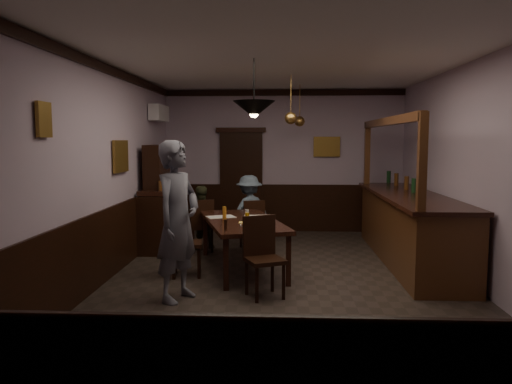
# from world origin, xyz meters

# --- Properties ---
(room) EXTENTS (5.01, 8.01, 3.01)m
(room) POSITION_xyz_m (0.00, 0.00, 1.50)
(room) COLOR #2D2621
(room) RESTS_ON ground
(dining_table) EXTENTS (1.57, 2.39, 0.75)m
(dining_table) POSITION_xyz_m (-0.64, 0.80, 0.69)
(dining_table) COLOR black
(dining_table) RESTS_ON ground
(chair_far_left) EXTENTS (0.49, 0.49, 0.92)m
(chair_far_left) POSITION_xyz_m (-1.42, 1.90, 0.51)
(chair_far_left) COLOR black
(chair_far_left) RESTS_ON ground
(chair_far_right) EXTENTS (0.49, 0.49, 0.89)m
(chair_far_right) POSITION_xyz_m (-0.55, 2.15, 0.49)
(chair_far_right) COLOR black
(chair_far_right) RESTS_ON ground
(chair_near) EXTENTS (0.57, 0.57, 1.00)m
(chair_near) POSITION_xyz_m (-0.28, -0.47, 0.55)
(chair_near) COLOR black
(chair_near) RESTS_ON ground
(chair_side) EXTENTS (0.49, 0.49, 1.00)m
(chair_side) POSITION_xyz_m (-1.48, 0.36, 0.55)
(chair_side) COLOR black
(chair_side) RESTS_ON ground
(person_standing) EXTENTS (0.71, 0.84, 1.94)m
(person_standing) POSITION_xyz_m (-1.30, -0.70, 0.97)
(person_standing) COLOR slate
(person_standing) RESTS_ON ground
(person_seated_left) EXTENTS (0.69, 0.66, 1.13)m
(person_seated_left) POSITION_xyz_m (-1.50, 2.16, 0.57)
(person_seated_left) COLOR #3F4127
(person_seated_left) RESTS_ON ground
(person_seated_right) EXTENTS (0.97, 0.87, 1.31)m
(person_seated_right) POSITION_xyz_m (-0.63, 2.41, 0.65)
(person_seated_right) COLOR slate
(person_seated_right) RESTS_ON ground
(newspaper_left) EXTENTS (0.51, 0.45, 0.01)m
(newspaper_left) POSITION_xyz_m (-0.99, 1.05, 0.75)
(newspaper_left) COLOR silver
(newspaper_left) RESTS_ON dining_table
(newspaper_right) EXTENTS (0.47, 0.37, 0.01)m
(newspaper_right) POSITION_xyz_m (-0.41, 1.12, 0.75)
(newspaper_right) COLOR silver
(newspaper_right) RESTS_ON dining_table
(napkin) EXTENTS (0.19, 0.19, 0.00)m
(napkin) POSITION_xyz_m (-0.59, 0.56, 0.75)
(napkin) COLOR #FFD75D
(napkin) RESTS_ON dining_table
(saucer) EXTENTS (0.15, 0.15, 0.01)m
(saucer) POSITION_xyz_m (-0.21, 0.39, 0.76)
(saucer) COLOR white
(saucer) RESTS_ON dining_table
(coffee_cup) EXTENTS (0.10, 0.10, 0.07)m
(coffee_cup) POSITION_xyz_m (-0.18, 0.39, 0.80)
(coffee_cup) COLOR white
(coffee_cup) RESTS_ON saucer
(pastry_plate) EXTENTS (0.22, 0.22, 0.01)m
(pastry_plate) POSITION_xyz_m (-0.52, 0.30, 0.76)
(pastry_plate) COLOR white
(pastry_plate) RESTS_ON dining_table
(pastry_ring_a) EXTENTS (0.13, 0.13, 0.04)m
(pastry_ring_a) POSITION_xyz_m (-0.54, 0.21, 0.79)
(pastry_ring_a) COLOR #C68C47
(pastry_ring_a) RESTS_ON pastry_plate
(pastry_ring_b) EXTENTS (0.13, 0.13, 0.04)m
(pastry_ring_b) POSITION_xyz_m (-0.53, 0.28, 0.79)
(pastry_ring_b) COLOR #C68C47
(pastry_ring_b) RESTS_ON pastry_plate
(soda_can) EXTENTS (0.07, 0.07, 0.12)m
(soda_can) POSITION_xyz_m (-0.55, 0.72, 0.81)
(soda_can) COLOR yellow
(soda_can) RESTS_ON dining_table
(beer_glass) EXTENTS (0.06, 0.06, 0.20)m
(beer_glass) POSITION_xyz_m (-0.90, 0.77, 0.85)
(beer_glass) COLOR #BF721E
(beer_glass) RESTS_ON dining_table
(water_glass) EXTENTS (0.06, 0.06, 0.15)m
(water_glass) POSITION_xyz_m (-0.57, 0.86, 0.82)
(water_glass) COLOR silver
(water_glass) RESTS_ON dining_table
(pepper_mill) EXTENTS (0.04, 0.04, 0.14)m
(pepper_mill) POSITION_xyz_m (-0.79, -0.06, 0.82)
(pepper_mill) COLOR black
(pepper_mill) RESTS_ON dining_table
(sideboard) EXTENTS (0.50, 1.40, 1.86)m
(sideboard) POSITION_xyz_m (-2.21, 2.18, 0.74)
(sideboard) COLOR black
(sideboard) RESTS_ON ground
(bar_counter) EXTENTS (0.95, 4.08, 2.29)m
(bar_counter) POSITION_xyz_m (1.99, 1.40, 0.58)
(bar_counter) COLOR #462112
(bar_counter) RESTS_ON ground
(door_back) EXTENTS (0.90, 0.06, 2.10)m
(door_back) POSITION_xyz_m (-0.90, 3.95, 1.05)
(door_back) COLOR black
(door_back) RESTS_ON ground
(ac_unit) EXTENTS (0.20, 0.85, 0.30)m
(ac_unit) POSITION_xyz_m (-2.38, 2.90, 2.45)
(ac_unit) COLOR white
(ac_unit) RESTS_ON ground
(picture_left_small) EXTENTS (0.04, 0.28, 0.36)m
(picture_left_small) POSITION_xyz_m (-2.46, -1.60, 2.15)
(picture_left_small) COLOR olive
(picture_left_small) RESTS_ON ground
(picture_left_large) EXTENTS (0.04, 0.62, 0.48)m
(picture_left_large) POSITION_xyz_m (-2.46, 0.80, 1.70)
(picture_left_large) COLOR olive
(picture_left_large) RESTS_ON ground
(picture_back) EXTENTS (0.55, 0.04, 0.42)m
(picture_back) POSITION_xyz_m (0.90, 3.96, 1.80)
(picture_back) COLOR olive
(picture_back) RESTS_ON ground
(pendant_iron) EXTENTS (0.56, 0.56, 0.77)m
(pendant_iron) POSITION_xyz_m (-0.42, 0.03, 2.34)
(pendant_iron) COLOR black
(pendant_iron) RESTS_ON ground
(pendant_brass_mid) EXTENTS (0.20, 0.20, 0.81)m
(pendant_brass_mid) POSITION_xyz_m (0.10, 1.71, 2.30)
(pendant_brass_mid) COLOR #BF8C3F
(pendant_brass_mid) RESTS_ON ground
(pendant_brass_far) EXTENTS (0.20, 0.20, 0.81)m
(pendant_brass_far) POSITION_xyz_m (0.30, 3.17, 2.30)
(pendant_brass_far) COLOR #BF8C3F
(pendant_brass_far) RESTS_ON ground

